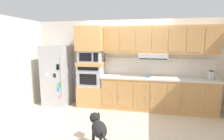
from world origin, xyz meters
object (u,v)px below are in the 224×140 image
(refrigerator, at_px, (58,75))
(built_in_oven, at_px, (91,75))
(screwdriver, at_px, (148,77))
(dog, at_px, (98,127))
(electric_kettle, at_px, (211,75))
(microwave, at_px, (91,56))

(refrigerator, height_order, built_in_oven, refrigerator)
(screwdriver, xyz_separation_m, dog, (-0.82, -2.02, -0.54))
(built_in_oven, xyz_separation_m, electric_kettle, (3.20, -0.05, 0.13))
(screwdriver, bearing_deg, electric_kettle, -0.03)
(microwave, xyz_separation_m, electric_kettle, (3.20, -0.05, -0.43))
(screwdriver, distance_m, electric_kettle, 1.58)
(dog, bearing_deg, electric_kettle, -80.33)
(built_in_oven, relative_size, dog, 0.94)
(microwave, relative_size, screwdriver, 4.00)
(refrigerator, xyz_separation_m, electric_kettle, (4.24, 0.02, 0.15))
(built_in_oven, xyz_separation_m, microwave, (0.00, -0.00, 0.56))
(microwave, distance_m, electric_kettle, 3.23)
(refrigerator, relative_size, built_in_oven, 2.51)
(screwdriver, bearing_deg, dog, -112.17)
(refrigerator, relative_size, microwave, 2.73)
(microwave, distance_m, dog, 2.46)
(refrigerator, bearing_deg, screwdriver, 0.45)
(refrigerator, distance_m, dog, 2.76)
(microwave, height_order, electric_kettle, microwave)
(refrigerator, xyz_separation_m, screwdriver, (2.67, 0.02, 0.05))
(refrigerator, height_order, electric_kettle, refrigerator)
(electric_kettle, height_order, dog, electric_kettle)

